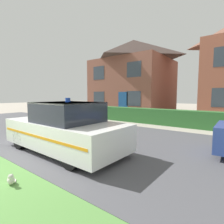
{
  "coord_description": "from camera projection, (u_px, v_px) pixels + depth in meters",
  "views": [
    {
      "loc": [
        4.96,
        -0.69,
        1.78
      ],
      "look_at": [
        0.27,
        5.41,
        1.05
      ],
      "focal_mm": 28.0,
      "sensor_mm": 36.0,
      "label": 1
    }
  ],
  "objects": [
    {
      "name": "road_strip",
      "position": [
        96.0,
        137.0,
        7.4
      ],
      "size": [
        28.0,
        6.83,
        0.01
      ],
      "primitive_type": "cube",
      "color": "#4C4C51",
      "rests_on": "ground"
    },
    {
      "name": "garden_hedge",
      "position": [
        154.0,
        116.0,
        11.0
      ],
      "size": [
        15.78,
        0.77,
        0.95
      ],
      "primitive_type": "cube",
      "color": "#2D662D",
      "rests_on": "ground"
    },
    {
      "name": "police_car",
      "position": [
        65.0,
        129.0,
        5.54
      ],
      "size": [
        4.29,
        1.88,
        1.69
      ],
      "rotation": [
        0.0,
        0.0,
        3.13
      ],
      "color": "black",
      "rests_on": "road_strip"
    },
    {
      "name": "cat",
      "position": [
        11.0,
        180.0,
        3.49
      ],
      "size": [
        0.25,
        0.24,
        0.25
      ],
      "rotation": [
        0.0,
        0.0,
        5.89
      ],
      "color": "silver",
      "rests_on": "ground"
    },
    {
      "name": "house_left",
      "position": [
        133.0,
        76.0,
        18.66
      ],
      "size": [
        7.66,
        6.88,
        7.6
      ],
      "color": "brown",
      "rests_on": "ground"
    }
  ]
}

